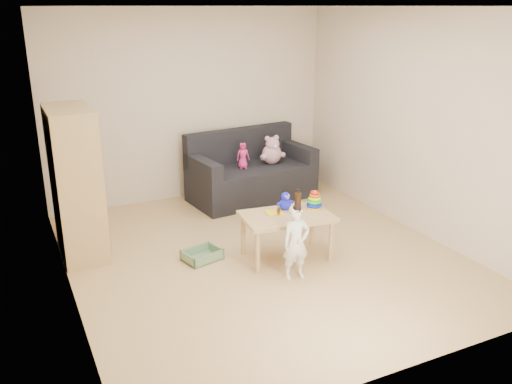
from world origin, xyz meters
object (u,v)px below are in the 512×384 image
wardrobe (76,183)px  play_table (286,236)px  toddler (296,244)px  sofa (252,182)px

wardrobe → play_table: (1.98, -1.09, -0.56)m
wardrobe → play_table: wardrobe is taller
wardrobe → toddler: size_ratio=2.18×
toddler → wardrobe: bearing=146.4°
sofa → play_table: size_ratio=1.80×
play_table → wardrobe: bearing=151.1°
wardrobe → sofa: (2.46, 0.81, -0.57)m
sofa → play_table: play_table is taller
wardrobe → play_table: bearing=-28.9°
sofa → toddler: toddler is taller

